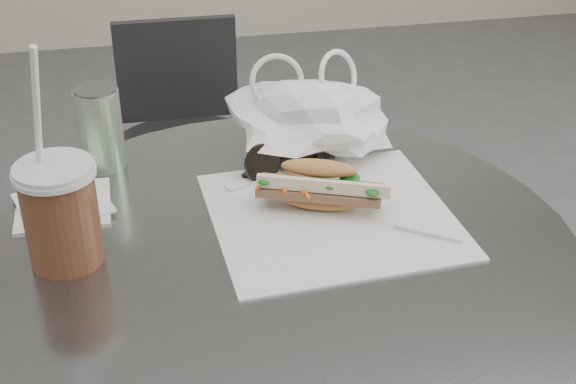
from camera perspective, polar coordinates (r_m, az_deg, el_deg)
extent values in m
cylinder|color=slate|center=(1.00, -0.70, -4.42)|extent=(0.76, 0.76, 0.02)
cylinder|color=#313134|center=(2.11, -6.47, -7.43)|extent=(0.33, 0.33, 0.02)
cylinder|color=#313134|center=(1.99, -6.82, -2.72)|extent=(0.06, 0.06, 0.44)
cylinder|color=#313134|center=(1.88, -7.22, 2.83)|extent=(0.37, 0.37, 0.02)
cube|color=#313134|center=(1.98, -7.91, 8.62)|extent=(0.29, 0.03, 0.25)
cube|color=white|center=(1.06, 3.09, -1.66)|extent=(0.33, 0.31, 0.00)
ellipsoid|color=#C68A4A|center=(1.07, 2.25, -0.63)|extent=(0.21, 0.14, 0.02)
cube|color=brown|center=(1.06, 2.27, 0.12)|extent=(0.17, 0.11, 0.01)
ellipsoid|color=#C68A4A|center=(1.05, 2.19, 1.42)|extent=(0.22, 0.14, 0.04)
cylinder|color=brown|center=(0.98, -15.79, -1.81)|extent=(0.09, 0.09, 0.12)
cylinder|color=silver|center=(0.95, -16.34, 1.49)|extent=(0.10, 0.10, 0.01)
cylinder|color=white|center=(0.94, -17.34, 4.01)|extent=(0.04, 0.06, 0.22)
cylinder|color=black|center=(1.13, -1.84, 2.00)|extent=(0.06, 0.04, 0.06)
cylinder|color=black|center=(1.16, 0.96, 3.01)|extent=(0.06, 0.04, 0.06)
cube|color=black|center=(1.15, -0.41, 2.22)|extent=(0.02, 0.01, 0.01)
cube|color=white|center=(1.12, -15.67, -0.96)|extent=(0.12, 0.12, 0.01)
cube|color=white|center=(1.11, -15.70, -0.76)|extent=(0.14, 0.14, 0.00)
cylinder|color=#5E9657|center=(1.18, -13.22, 4.38)|extent=(0.06, 0.06, 0.12)
cylinder|color=slate|center=(1.16, -13.58, 7.09)|extent=(0.06, 0.06, 0.00)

